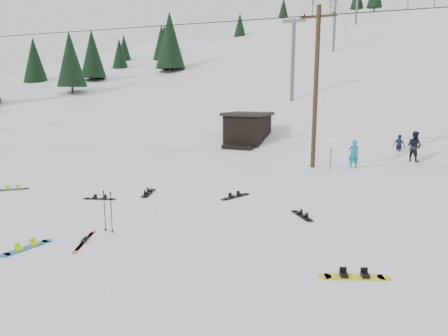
% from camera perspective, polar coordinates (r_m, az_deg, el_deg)
% --- Properties ---
extents(ground, '(200.00, 200.00, 0.00)m').
position_cam_1_polar(ground, '(12.28, -12.74, -9.95)').
color(ground, white).
rests_on(ground, ground).
extents(ski_slope, '(60.00, 85.24, 65.97)m').
position_cam_1_polar(ski_slope, '(66.38, 18.59, -4.10)').
color(ski_slope, white).
rests_on(ski_slope, ground).
extents(ridge_left, '(47.54, 95.03, 58.38)m').
position_cam_1_polar(ridge_left, '(73.12, -11.35, -1.61)').
color(ridge_left, white).
rests_on(ridge_left, ground).
extents(treeline_left, '(20.00, 64.00, 10.00)m').
position_cam_1_polar(treeline_left, '(64.15, -14.57, 6.50)').
color(treeline_left, black).
rests_on(treeline_left, ground).
extents(treeline_crest, '(50.00, 6.00, 10.00)m').
position_cam_1_polar(treeline_crest, '(95.32, 21.41, 7.36)').
color(treeline_crest, black).
rests_on(treeline_crest, ski_slope).
extents(utility_pole, '(2.00, 0.26, 9.00)m').
position_cam_1_polar(utility_pole, '(23.55, 12.99, 11.39)').
color(utility_pole, '#3A2819').
rests_on(utility_pole, ground).
extents(trail_sign, '(0.50, 0.09, 1.85)m').
position_cam_1_polar(trail_sign, '(23.10, 15.07, 2.84)').
color(trail_sign, '#595B60').
rests_on(trail_sign, ground).
extents(lift_hut, '(3.40, 4.10, 2.75)m').
position_cam_1_polar(lift_hut, '(32.43, 3.33, 5.50)').
color(lift_hut, black).
rests_on(lift_hut, ground).
extents(lift_tower_near, '(2.20, 0.36, 8.00)m').
position_cam_1_polar(lift_tower_near, '(40.70, 9.83, 15.56)').
color(lift_tower_near, '#595B60').
rests_on(lift_tower_near, ski_slope).
extents(lift_tower_mid, '(2.20, 0.36, 8.00)m').
position_cam_1_polar(lift_tower_mid, '(60.86, 15.54, 19.82)').
color(lift_tower_mid, '#595B60').
rests_on(lift_tower_mid, ski_slope).
extents(hero_snowboard, '(0.44, 1.53, 0.11)m').
position_cam_1_polar(hero_snowboard, '(12.63, -26.33, -10.11)').
color(hero_snowboard, '#1A6AA9').
rests_on(hero_snowboard, ground).
extents(hero_skis, '(0.90, 1.67, 0.09)m').
position_cam_1_polar(hero_skis, '(12.51, -19.30, -9.78)').
color(hero_skis, '#B93813').
rests_on(hero_skis, ground).
extents(ski_poles, '(0.36, 0.10, 1.32)m').
position_cam_1_polar(ski_poles, '(12.90, -16.25, -5.95)').
color(ski_poles, black).
rests_on(ski_poles, ground).
extents(board_scatter_a, '(1.34, 0.64, 0.10)m').
position_cam_1_polar(board_scatter_a, '(17.11, -17.36, -4.20)').
color(board_scatter_a, black).
rests_on(board_scatter_a, ground).
extents(board_scatter_b, '(0.80, 1.56, 0.12)m').
position_cam_1_polar(board_scatter_b, '(17.55, -10.76, -3.51)').
color(board_scatter_b, black).
rests_on(board_scatter_b, ground).
extents(board_scatter_c, '(1.09, 1.04, 0.10)m').
position_cam_1_polar(board_scatter_c, '(20.27, -27.96, -2.69)').
color(board_scatter_c, black).
rests_on(board_scatter_c, ground).
extents(board_scatter_d, '(1.03, 1.13, 0.10)m').
position_cam_1_polar(board_scatter_d, '(14.40, 11.08, -6.68)').
color(board_scatter_d, black).
rests_on(board_scatter_d, ground).
extents(board_scatter_e, '(1.58, 0.85, 0.12)m').
position_cam_1_polar(board_scatter_e, '(10.17, 18.11, -14.51)').
color(board_scatter_e, yellow).
rests_on(board_scatter_e, ground).
extents(board_scatter_f, '(0.77, 1.53, 0.11)m').
position_cam_1_polar(board_scatter_f, '(16.68, 1.66, -4.07)').
color(board_scatter_f, black).
rests_on(board_scatter_f, ground).
extents(skier_teal, '(0.72, 0.63, 1.65)m').
position_cam_1_polar(skier_teal, '(24.05, 18.02, 1.90)').
color(skier_teal, '#0E768C').
rests_on(skier_teal, ground).
extents(skier_dark, '(1.18, 1.11, 1.93)m').
position_cam_1_polar(skier_dark, '(27.92, 25.52, 2.81)').
color(skier_dark, black).
rests_on(skier_dark, ground).
extents(skier_navy, '(0.94, 0.84, 1.53)m').
position_cam_1_polar(skier_navy, '(29.54, 23.74, 2.94)').
color(skier_navy, '#1D2949').
rests_on(skier_navy, ground).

